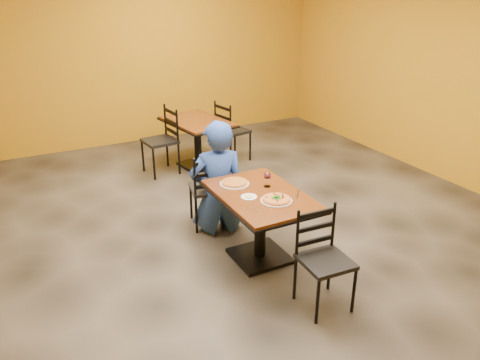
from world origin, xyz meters
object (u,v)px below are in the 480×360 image
table_main (261,211)px  pizza_main (276,199)px  side_plate (249,197)px  chair_second_left (160,141)px  chair_main_far (209,189)px  plate_main (276,200)px  wine_glass (267,179)px  chair_second_right (233,131)px  chair_main_near (326,262)px  diner (217,177)px  pizza_far (234,182)px  plate_far (235,184)px  table_second (197,132)px

table_main → pizza_main: bearing=-77.2°
pizza_main → side_plate: pizza_main is taller
table_main → chair_second_left: 2.80m
chair_main_far → plate_main: bearing=112.8°
wine_glass → chair_main_far: bearing=110.4°
chair_second_left → pizza_main: 3.03m
chair_main_far → chair_second_right: (1.24, 1.84, 0.03)m
table_main → chair_main_near: (0.11, -0.95, -0.10)m
chair_second_left → side_plate: bearing=-6.4°
chair_main_far → diner: 0.27m
chair_main_near → pizza_far: 1.35m
chair_second_left → diner: (0.03, -2.01, 0.16)m
diner → chair_main_near: bearing=110.0°
pizza_main → side_plate: size_ratio=1.77×
chair_second_right → wine_glass: bearing=149.3°
diner → pizza_far: (-0.00, -0.44, 0.11)m
wine_glass → table_main: bearing=-139.6°
chair_main_far → pizza_main: chair_main_far is taller
plate_far → chair_main_near: bearing=-79.5°
table_second → chair_main_near: chair_main_near is taller
diner → plate_main: (0.17, -1.00, 0.09)m
chair_second_right → plate_far: 2.75m
table_main → chair_main_far: chair_main_far is taller
diner → pizza_main: (0.17, -1.00, 0.11)m
side_plate → wine_glass: wine_glass is taller
chair_second_right → plate_far: bearing=142.4°
table_second → chair_second_right: bearing=0.0°
pizza_far → plate_main: bearing=-72.5°
chair_second_left → plate_main: (0.20, -3.01, 0.25)m
table_main → chair_second_left: bearing=93.0°
table_second → plate_far: size_ratio=4.11×
chair_second_right → plate_main: size_ratio=3.16×
diner → side_plate: diner is taller
table_main → diner: bearing=98.9°
chair_second_right → plate_main: chair_second_right is taller
chair_second_left → wine_glass: 2.71m
diner → table_second: bearing=-94.0°
pizza_main → plate_far: bearing=107.5°
chair_main_near → chair_main_far: size_ratio=0.99×
chair_main_near → pizza_main: size_ratio=3.23×
plate_far → chair_main_far: bearing=93.3°
pizza_main → chair_second_right: bearing=71.1°
chair_main_near → wine_glass: bearing=91.4°
side_plate → pizza_main: bearing=-44.4°
plate_far → diner: bearing=89.5°
chair_second_left → plate_far: (0.02, -2.45, 0.25)m
plate_main → wine_glass: 0.36m
chair_main_far → plate_far: bearing=105.9°
table_main → pizza_main: 0.31m
plate_main → pizza_far: 0.58m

